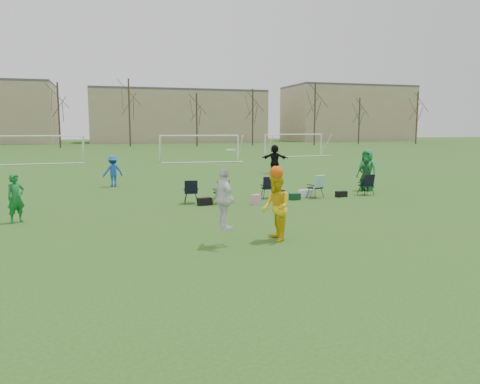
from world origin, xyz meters
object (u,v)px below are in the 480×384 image
object	(u,v)px
fielder_green_far	(367,170)
center_contest	(259,204)
fielder_black	(275,159)
goal_left	(39,141)
goal_mid	(200,141)
fielder_blue	(113,171)
fielder_green_near	(16,198)
goal_right	(294,139)

from	to	relation	value
fielder_green_far	center_contest	world-z (taller)	center_contest
fielder_black	center_contest	world-z (taller)	center_contest
goal_left	goal_mid	distance (m)	14.14
goal_left	goal_mid	bearing A→B (deg)	-13.13
fielder_blue	goal_left	xyz separation A→B (m)	(-5.79, 19.45, 1.11)
fielder_green_near	goal_mid	bearing A→B (deg)	28.98
goal_mid	fielder_blue	bearing A→B (deg)	-111.20
fielder_blue	fielder_green_far	world-z (taller)	fielder_green_far
fielder_green_far	goal_left	size ratio (longest dim) A/B	0.27
fielder_green_far	center_contest	bearing A→B (deg)	-76.65
fielder_green_near	fielder_green_far	world-z (taller)	fielder_green_far
fielder_green_near	fielder_green_far	xyz separation A→B (m)	(15.27, 3.85, 0.21)
fielder_green_near	goal_right	world-z (taller)	goal_right
goal_left	goal_right	distance (m)	26.31
fielder_green_near	fielder_green_far	size ratio (longest dim) A/B	0.80
fielder_green_near	goal_mid	xyz separation A→B (m)	(11.47, 26.40, 1.12)
center_contest	goal_left	world-z (taller)	center_contest
fielder_black	goal_right	bearing A→B (deg)	-92.10
fielder_green_near	center_contest	world-z (taller)	center_contest
fielder_black	goal_left	size ratio (longest dim) A/B	0.26
fielder_green_far	goal_mid	world-z (taller)	goal_mid
fielder_black	center_contest	bearing A→B (deg)	92.54
fielder_green_far	goal_mid	bearing A→B (deg)	157.78
fielder_black	goal_mid	bearing A→B (deg)	-53.76
goal_mid	goal_right	size ratio (longest dim) A/B	1.01
fielder_blue	fielder_green_far	bearing A→B (deg)	140.59
fielder_green_near	goal_right	distance (m)	40.02
fielder_black	center_contest	xyz separation A→B (m)	(-7.42, -18.45, 0.08)
fielder_green_near	goal_left	bearing A→B (deg)	57.56
goal_left	goal_right	xyz separation A→B (m)	(26.00, 4.00, 0.00)
fielder_green_near	fielder_black	bearing A→B (deg)	6.58
fielder_green_far	center_contest	distance (m)	12.14
fielder_green_near	center_contest	distance (m)	8.22
fielder_blue	goal_mid	bearing A→B (deg)	-131.62
goal_left	fielder_green_far	bearing A→B (deg)	-59.05
goal_mid	goal_right	xyz separation A→B (m)	(12.00, 6.00, 0.00)
fielder_blue	goal_right	world-z (taller)	goal_right
fielder_green_far	fielder_blue	bearing A→B (deg)	-144.78
fielder_green_far	goal_right	size ratio (longest dim) A/B	0.28
goal_mid	goal_left	bearing A→B (deg)	175.87
fielder_green_far	goal_mid	size ratio (longest dim) A/B	0.27
center_contest	goal_right	distance (m)	40.77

